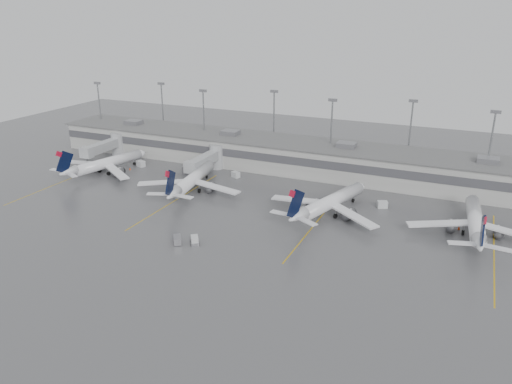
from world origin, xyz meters
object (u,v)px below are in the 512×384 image
at_px(jet_mid_right, 329,202).
at_px(jet_far_right, 476,222).
at_px(jet_far_left, 105,163).
at_px(jet_mid_left, 192,180).
at_px(baggage_tug, 195,241).

height_order(jet_mid_right, jet_far_right, jet_mid_right).
height_order(jet_far_left, jet_mid_left, jet_mid_left).
bearing_deg(jet_mid_left, jet_mid_right, -10.39).
bearing_deg(jet_far_left, jet_far_right, 12.64).
bearing_deg(jet_mid_right, baggage_tug, -111.52).
distance_m(jet_mid_left, jet_far_right, 65.75).
relative_size(jet_mid_right, baggage_tug, 9.97).
bearing_deg(baggage_tug, jet_far_left, 112.76).
bearing_deg(jet_far_right, baggage_tug, -156.54).
height_order(jet_mid_right, baggage_tug, jet_mid_right).
xyz_separation_m(jet_mid_left, baggage_tug, (15.94, -25.77, -2.41)).
distance_m(jet_far_left, jet_far_right, 95.32).
distance_m(jet_far_left, baggage_tug, 53.69).
bearing_deg(jet_far_right, jet_far_left, 174.30).
bearing_deg(baggage_tug, jet_far_right, -7.25).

